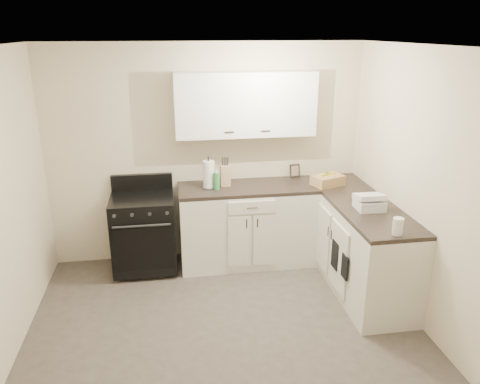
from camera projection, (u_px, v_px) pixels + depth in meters
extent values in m
plane|color=#473F38|center=(228.00, 342.00, 4.13)|extent=(3.60, 3.60, 0.00)
plane|color=white|center=(226.00, 47.00, 3.31)|extent=(3.60, 3.60, 0.00)
plane|color=beige|center=(207.00, 154.00, 5.40)|extent=(3.60, 0.00, 3.60)
plane|color=beige|center=(436.00, 199.00, 3.99)|extent=(0.00, 3.60, 3.60)
plane|color=beige|center=(281.00, 361.00, 2.04)|extent=(3.60, 0.00, 3.60)
cube|color=silver|center=(247.00, 226.00, 5.45)|extent=(1.55, 0.60, 0.90)
cube|color=silver|center=(356.00, 244.00, 5.00)|extent=(0.60, 1.90, 0.90)
cube|color=black|center=(247.00, 188.00, 5.29)|extent=(1.55, 0.60, 0.04)
cube|color=black|center=(360.00, 202.00, 4.85)|extent=(0.60, 1.90, 0.04)
cube|color=white|center=(245.00, 104.00, 5.13)|extent=(1.55, 0.30, 0.70)
cube|color=black|center=(144.00, 233.00, 5.25)|extent=(0.69, 0.59, 0.84)
cube|color=tan|center=(225.00, 175.00, 5.27)|extent=(0.11, 0.10, 0.24)
cylinder|color=white|center=(209.00, 175.00, 5.18)|extent=(0.15, 0.15, 0.31)
cylinder|color=green|center=(217.00, 181.00, 5.15)|extent=(0.08, 0.08, 0.20)
cube|color=black|center=(295.00, 171.00, 5.60)|extent=(0.13, 0.06, 0.16)
cube|color=tan|center=(328.00, 180.00, 5.30)|extent=(0.40, 0.33, 0.11)
cube|color=silver|center=(369.00, 204.00, 4.60)|extent=(0.27, 0.25, 0.10)
cylinder|color=silver|center=(398.00, 226.00, 4.02)|extent=(0.10, 0.10, 0.15)
cube|color=black|center=(345.00, 267.00, 4.48)|extent=(0.02, 0.14, 0.24)
cube|color=black|center=(335.00, 255.00, 4.73)|extent=(0.02, 0.17, 0.29)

